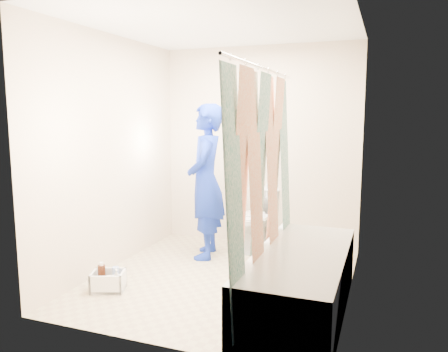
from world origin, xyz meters
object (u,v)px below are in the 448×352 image
at_px(cleaning_caddy, 109,282).
at_px(bathtub, 300,280).
at_px(plumber, 206,182).
at_px(toilet, 255,219).

bearing_deg(cleaning_caddy, bathtub, -14.55).
xyz_separation_m(bathtub, cleaning_caddy, (-1.71, -0.18, -0.19)).
distance_m(bathtub, cleaning_caddy, 1.73).
xyz_separation_m(bathtub, plumber, (-1.26, 1.03, 0.59)).
relative_size(toilet, plumber, 0.42).
bearing_deg(bathtub, plumber, 140.72).
bearing_deg(cleaning_caddy, toilet, 41.63).
distance_m(toilet, cleaning_caddy, 1.93).
bearing_deg(cleaning_caddy, plumber, 48.93).
bearing_deg(toilet, plumber, -123.40).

